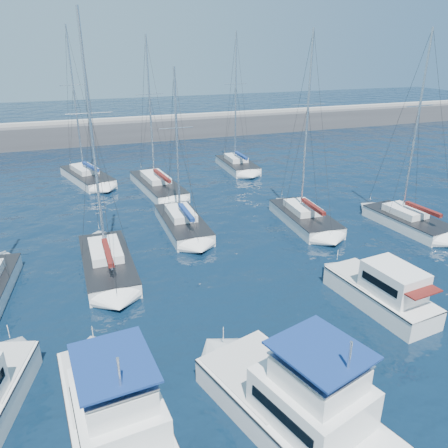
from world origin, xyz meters
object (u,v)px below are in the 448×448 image
object	(u,v)px
sailboat_mid_c	(183,223)
sailboat_mid_e	(408,221)
sailboat_mid_b	(107,263)
sailboat_back_c	(237,165)
sailboat_back_b	(158,185)
sailboat_back_a	(87,176)
motor_yacht_stbd_inner	(298,406)
sailboat_mid_d	(304,217)
motor_yacht_port_inner	(116,417)
motor_yacht_stbd_outer	(383,293)

from	to	relation	value
sailboat_mid_c	sailboat_mid_e	world-z (taller)	sailboat_mid_e
sailboat_mid_b	sailboat_back_c	bearing A→B (deg)	49.45
sailboat_back_b	sailboat_back_a	bearing A→B (deg)	132.44
sailboat_mid_e	sailboat_back_c	world-z (taller)	sailboat_back_c
motor_yacht_stbd_inner	sailboat_back_a	distance (m)	37.57
motor_yacht_stbd_inner	sailboat_mid_b	xyz separation A→B (m)	(-5.46, 15.67, -0.60)
sailboat_back_b	sailboat_mid_e	bearing A→B (deg)	-50.11
sailboat_mid_c	sailboat_mid_d	bearing A→B (deg)	-12.59
motor_yacht_stbd_inner	sailboat_mid_c	distance (m)	20.67
sailboat_mid_c	sailboat_back_a	size ratio (longest dim) A/B	0.79
sailboat_mid_e	motor_yacht_port_inner	bearing A→B (deg)	-158.03
sailboat_mid_e	sailboat_mid_d	bearing A→B (deg)	149.21
sailboat_mid_b	sailboat_back_c	xyz separation A→B (m)	(17.30, 20.53, 0.00)
motor_yacht_stbd_inner	sailboat_mid_e	xyz separation A→B (m)	(18.34, 14.86, -0.59)
sailboat_mid_c	sailboat_mid_d	distance (m)	10.08
sailboat_back_a	sailboat_back_b	xyz separation A→B (m)	(6.54, -5.78, -0.02)
sailboat_mid_b	sailboat_back_b	distance (m)	17.09
sailboat_mid_b	motor_yacht_stbd_outer	bearing A→B (deg)	-35.31
motor_yacht_stbd_outer	sailboat_mid_c	world-z (taller)	sailboat_mid_c
sailboat_mid_c	sailboat_back_c	world-z (taller)	sailboat_back_c
sailboat_back_c	sailboat_mid_d	bearing A→B (deg)	-92.20
sailboat_mid_c	sailboat_mid_d	xyz separation A→B (m)	(9.83, -2.24, 0.03)
sailboat_mid_b	sailboat_mid_e	distance (m)	23.82
motor_yacht_port_inner	sailboat_back_c	xyz separation A→B (m)	(18.39, 34.38, -0.59)
sailboat_mid_c	sailboat_mid_d	size ratio (longest dim) A/B	0.83
motor_yacht_stbd_outer	sailboat_back_c	bearing A→B (deg)	77.42
sailboat_mid_d	motor_yacht_stbd_inner	bearing A→B (deg)	-117.14
sailboat_mid_b	sailboat_back_c	world-z (taller)	sailboat_mid_b
sailboat_mid_d	sailboat_back_c	distance (m)	17.84
motor_yacht_stbd_inner	sailboat_mid_b	bearing A→B (deg)	93.15
motor_yacht_port_inner	sailboat_back_a	bearing A→B (deg)	83.16
sailboat_mid_e	sailboat_back_a	xyz separation A→B (m)	(-23.66, 22.33, -0.01)
motor_yacht_stbd_inner	sailboat_back_b	distance (m)	31.43
motor_yacht_port_inner	motor_yacht_stbd_inner	world-z (taller)	same
sailboat_back_c	sailboat_mid_b	bearing A→B (deg)	-128.98
sailboat_mid_c	sailboat_back_a	xyz separation A→B (m)	(-6.29, 16.55, 0.03)
motor_yacht_port_inner	sailboat_back_a	size ratio (longest dim) A/B	0.54
sailboat_mid_c	motor_yacht_stbd_outer	bearing A→B (deg)	-62.35
motor_yacht_stbd_outer	motor_yacht_stbd_inner	bearing A→B (deg)	-152.48
sailboat_mid_b	sailboat_mid_c	size ratio (longest dim) A/B	1.27
motor_yacht_stbd_outer	sailboat_mid_d	xyz separation A→B (m)	(2.16, 12.55, -0.41)
sailboat_mid_d	sailboat_back_a	world-z (taller)	sailboat_back_a
sailboat_mid_e	sailboat_back_a	distance (m)	32.53
motor_yacht_stbd_inner	sailboat_back_b	bearing A→B (deg)	71.71
motor_yacht_stbd_outer	sailboat_back_a	xyz separation A→B (m)	(-13.95, 31.34, -0.41)
sailboat_mid_e	sailboat_back_c	xyz separation A→B (m)	(-6.50, 21.35, 0.00)
sailboat_mid_c	sailboat_back_b	size ratio (longest dim) A/B	0.85
sailboat_mid_d	sailboat_back_b	xyz separation A→B (m)	(-9.58, 13.01, -0.02)
sailboat_mid_d	sailboat_back_c	xyz separation A→B (m)	(1.04, 17.81, 0.01)
motor_yacht_port_inner	sailboat_back_c	size ratio (longest dim) A/B	0.55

